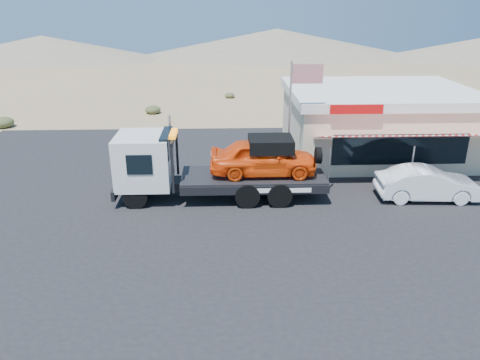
{
  "coord_description": "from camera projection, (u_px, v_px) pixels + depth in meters",
  "views": [
    {
      "loc": [
        1.5,
        -17.44,
        8.77
      ],
      "look_at": [
        2.18,
        1.07,
        1.5
      ],
      "focal_mm": 35.0,
      "sensor_mm": 36.0,
      "label": 1
    }
  ],
  "objects": [
    {
      "name": "asphalt_lot",
      "position": [
        235.0,
        194.0,
        22.23
      ],
      "size": [
        32.0,
        24.0,
        0.02
      ],
      "primitive_type": "cube",
      "color": "black",
      "rests_on": "ground"
    },
    {
      "name": "tow_truck",
      "position": [
        215.0,
        163.0,
        21.33
      ],
      "size": [
        9.47,
        2.81,
        3.16
      ],
      "color": "black",
      "rests_on": "asphalt_lot"
    },
    {
      "name": "ground",
      "position": [
        188.0,
        224.0,
        19.37
      ],
      "size": [
        120.0,
        120.0,
        0.0
      ],
      "primitive_type": "plane",
      "color": "olive",
      "rests_on": "ground"
    },
    {
      "name": "jerky_store",
      "position": [
        377.0,
        121.0,
        27.35
      ],
      "size": [
        10.4,
        9.97,
        3.9
      ],
      "color": "beige",
      "rests_on": "asphalt_lot"
    },
    {
      "name": "distant_hills",
      "position": [
        147.0,
        46.0,
        69.64
      ],
      "size": [
        126.0,
        48.0,
        4.2
      ],
      "color": "#726B59",
      "rests_on": "ground"
    },
    {
      "name": "flagpole",
      "position": [
        295.0,
        109.0,
        22.35
      ],
      "size": [
        1.55,
        0.1,
        6.0
      ],
      "color": "#99999E",
      "rests_on": "asphalt_lot"
    },
    {
      "name": "white_sedan",
      "position": [
        427.0,
        184.0,
        21.43
      ],
      "size": [
        4.65,
        1.84,
        1.51
      ],
      "primitive_type": "imported",
      "rotation": [
        0.0,
        0.0,
        1.52
      ],
      "color": "silver",
      "rests_on": "asphalt_lot"
    }
  ]
}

